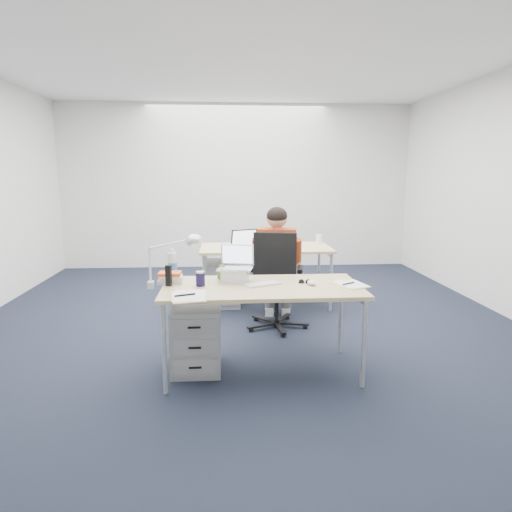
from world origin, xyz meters
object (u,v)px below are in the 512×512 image
at_px(office_chair, 276,301).
at_px(drawer_pedestal_far, 224,283).
at_px(desk_far, 266,251).
at_px(book_stack, 170,277).
at_px(wireless_keyboard, 263,284).
at_px(cordless_phone, 169,276).
at_px(far_cup, 319,239).
at_px(headphones, 230,275).
at_px(drawer_pedestal_near, 197,337).
at_px(bear_figurine, 222,272).
at_px(desk_lamp, 167,260).
at_px(desk_near, 262,291).
at_px(silver_laptop, 235,264).
at_px(sunglasses, 305,282).
at_px(water_bottle, 173,264).
at_px(can_koozie, 200,279).
at_px(computer_mouse, 312,283).
at_px(dark_laptop, 248,239).
at_px(seated_person, 277,266).

relative_size(office_chair, drawer_pedestal_far, 1.91).
distance_m(desk_far, book_stack, 2.06).
distance_m(wireless_keyboard, cordless_phone, 0.76).
relative_size(desk_far, wireless_keyboard, 5.61).
xyz_separation_m(drawer_pedestal_far, far_cup, (1.24, 0.22, 0.51)).
bearing_deg(headphones, book_stack, -170.38).
bearing_deg(drawer_pedestal_near, cordless_phone, -168.43).
bearing_deg(bear_figurine, headphones, 67.30).
relative_size(book_stack, desk_lamp, 0.44).
height_order(desk_far, wireless_keyboard, wireless_keyboard).
relative_size(wireless_keyboard, bear_figurine, 2.11).
bearing_deg(desk_lamp, desk_near, -17.75).
height_order(drawer_pedestal_far, silver_laptop, silver_laptop).
relative_size(drawer_pedestal_near, silver_laptop, 1.83).
relative_size(silver_laptop, sunglasses, 2.87).
xyz_separation_m(desk_near, water_bottle, (-0.75, 0.31, 0.18)).
relative_size(drawer_pedestal_near, water_bottle, 2.13).
bearing_deg(can_koozie, computer_mouse, -1.79).
bearing_deg(book_stack, drawer_pedestal_near, -19.18).
bearing_deg(computer_mouse, silver_laptop, 156.34).
bearing_deg(sunglasses, silver_laptop, 177.19).
distance_m(drawer_pedestal_near, bear_figurine, 0.58).
distance_m(office_chair, water_bottle, 1.35).
height_order(desk_near, dark_laptop, dark_laptop).
xyz_separation_m(bear_figurine, far_cup, (1.25, 1.98, -0.01)).
xyz_separation_m(drawer_pedestal_far, can_koozie, (-0.18, -1.97, 0.52)).
bearing_deg(dark_laptop, wireless_keyboard, -110.09).
relative_size(sunglasses, dark_laptop, 0.32).
distance_m(cordless_phone, sunglasses, 1.11).
distance_m(can_koozie, dark_laptop, 1.88).
xyz_separation_m(headphones, desk_lamp, (-0.50, -0.33, 0.20)).
xyz_separation_m(water_bottle, far_cup, (1.67, 1.90, -0.07)).
height_order(office_chair, far_cup, office_chair).
relative_size(silver_laptop, book_stack, 1.53).
bearing_deg(book_stack, computer_mouse, -7.95).
relative_size(computer_mouse, can_koozie, 0.86).
bearing_deg(book_stack, far_cup, 50.73).
bearing_deg(water_bottle, far_cup, 48.59).
distance_m(drawer_pedestal_near, dark_laptop, 1.92).
distance_m(can_koozie, cordless_phone, 0.26).
bearing_deg(bear_figurine, desk_near, -17.86).
xyz_separation_m(can_koozie, sunglasses, (0.86, 0.03, -0.05)).
bearing_deg(headphones, desk_lamp, -154.12).
xyz_separation_m(drawer_pedestal_far, cordless_phone, (-0.44, -1.95, 0.54)).
height_order(can_koozie, bear_figurine, bear_figurine).
xyz_separation_m(office_chair, far_cup, (0.69, 1.16, 0.49)).
xyz_separation_m(computer_mouse, can_koozie, (-0.90, 0.03, 0.04)).
bearing_deg(can_koozie, seated_person, 57.61).
distance_m(wireless_keyboard, bear_figurine, 0.39).
bearing_deg(can_koozie, dark_laptop, 75.37).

